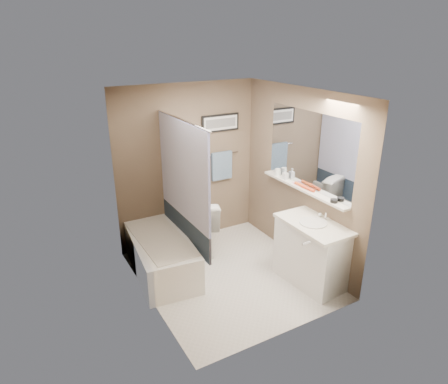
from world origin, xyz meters
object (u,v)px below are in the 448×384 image
bathtub (161,255)px  hair_brush_front (308,188)px  toilet (201,224)px  vanity (312,254)px  hair_brush_back (301,185)px  glass_jar (278,172)px  soap_bottle (285,174)px  candle_bowl_near (334,201)px

bathtub → hair_brush_front: hair_brush_front is taller
toilet → vanity: size_ratio=0.92×
vanity → hair_brush_back: 0.92m
vanity → hair_brush_front: 0.84m
vanity → toilet: bearing=115.4°
glass_jar → soap_bottle: soap_bottle is taller
toilet → bathtub: bearing=39.2°
hair_brush_back → candle_bowl_near: bearing=-90.0°
toilet → candle_bowl_near: candle_bowl_near is taller
candle_bowl_near → hair_brush_back: hair_brush_back is taller
soap_bottle → hair_brush_back: bearing=-90.0°
candle_bowl_near → bathtub: bearing=144.3°
bathtub → candle_bowl_near: bearing=-29.7°
hair_brush_front → bathtub: bearing=155.6°
toilet → hair_brush_front: (1.04, -1.08, 0.72)m
vanity → candle_bowl_near: size_ratio=10.00×
glass_jar → hair_brush_front: bearing=-90.0°
bathtub → soap_bottle: bearing=-4.3°
hair_brush_back → glass_jar: (0.00, 0.51, 0.03)m
vanity → hair_brush_back: bearing=65.2°
hair_brush_back → hair_brush_front: bearing=-90.0°
hair_brush_front → glass_jar: size_ratio=2.20×
vanity → candle_bowl_near: 0.76m
hair_brush_front → hair_brush_back: same height
hair_brush_back → glass_jar: size_ratio=2.20×
vanity → soap_bottle: bearing=72.7°
bathtub → toilet: 0.81m
soap_bottle → candle_bowl_near: bearing=-90.0°
hair_brush_back → soap_bottle: (0.00, 0.34, 0.05)m
hair_brush_front → hair_brush_back: bearing=90.0°
toilet → hair_brush_front: bearing=152.8°
hair_brush_front → glass_jar: 0.66m
vanity → candle_bowl_near: candle_bowl_near is taller
bathtub → candle_bowl_near: size_ratio=16.67×
glass_jar → hair_brush_back: bearing=-90.0°
toilet → soap_bottle: soap_bottle is taller
toilet → hair_brush_back: (1.04, -0.93, 0.72)m
vanity → glass_jar: bearing=74.7°
toilet → hair_brush_front: 1.67m
soap_bottle → vanity: bearing=-102.2°
toilet → soap_bottle: bearing=169.1°
toilet → soap_bottle: size_ratio=5.89×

